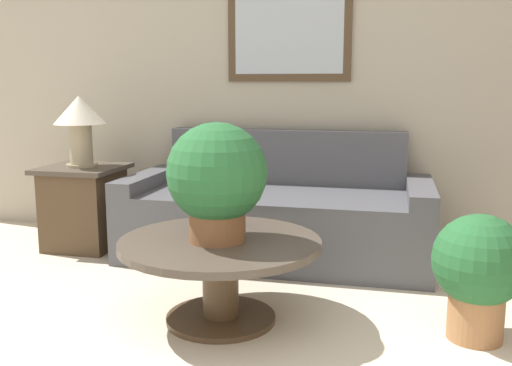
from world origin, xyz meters
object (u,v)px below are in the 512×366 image
side_table (84,206)px  potted_plant_on_table (217,178)px  couch_main (277,216)px  coffee_table (220,262)px  potted_plant_floor (479,269)px  table_lamp (80,119)px

side_table → potted_plant_on_table: (1.44, -1.13, 0.46)m
couch_main → coffee_table: bearing=-92.9°
couch_main → potted_plant_floor: (1.25, -1.14, 0.06)m
coffee_table → potted_plant_floor: (1.31, 0.08, 0.04)m
side_table → table_lamp: table_lamp is taller
side_table → table_lamp: bearing=0.0°
side_table → potted_plant_floor: bearing=-20.4°
table_lamp → couch_main: bearing=4.4°
couch_main → side_table: 1.51m
coffee_table → potted_plant_on_table: (-0.00, -0.03, 0.46)m
couch_main → potted_plant_on_table: 1.34m
potted_plant_on_table → side_table: bearing=141.8°
couch_main → coffee_table: couch_main is taller
coffee_table → table_lamp: table_lamp is taller
coffee_table → table_lamp: (-1.45, 1.11, 0.67)m
couch_main → potted_plant_on_table: size_ratio=3.54×
table_lamp → potted_plant_floor: bearing=-20.4°
table_lamp → coffee_table: bearing=-37.4°
coffee_table → potted_plant_on_table: potted_plant_on_table is taller
couch_main → side_table: size_ratio=3.44×
couch_main → potted_plant_on_table: (-0.07, -1.25, 0.49)m
couch_main → potted_plant_floor: bearing=-42.5°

